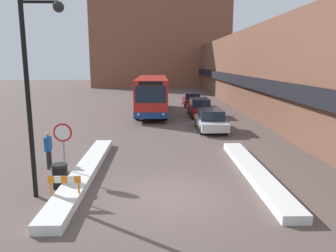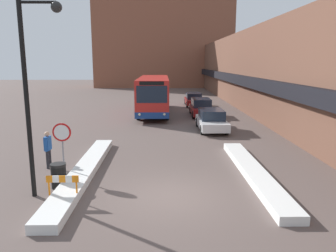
{
  "view_description": "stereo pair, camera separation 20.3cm",
  "coord_description": "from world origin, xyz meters",
  "px_view_note": "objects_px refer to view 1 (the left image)",
  "views": [
    {
      "loc": [
        -0.45,
        -11.02,
        4.72
      ],
      "look_at": [
        0.06,
        6.76,
        1.25
      ],
      "focal_mm": 35.0,
      "sensor_mm": 36.0,
      "label": 1
    },
    {
      "loc": [
        -0.24,
        -11.02,
        4.72
      ],
      "look_at": [
        0.06,
        6.76,
        1.25
      ],
      "focal_mm": 35.0,
      "sensor_mm": 36.0,
      "label": 2
    }
  ],
  "objects_px": {
    "city_bus": "(152,94)",
    "pedestrian": "(48,146)",
    "parked_car_middle": "(200,107)",
    "trash_bin": "(60,176)",
    "parked_car_back": "(192,99)",
    "stop_sign": "(63,138)",
    "parked_car_front": "(211,120)",
    "street_lamp": "(35,79)",
    "construction_barricade": "(65,184)"
  },
  "relations": [
    {
      "from": "city_bus",
      "to": "parked_car_middle",
      "type": "height_order",
      "value": "city_bus"
    },
    {
      "from": "construction_barricade",
      "to": "parked_car_front",
      "type": "bearing_deg",
      "value": 60.19
    },
    {
      "from": "parked_car_middle",
      "to": "street_lamp",
      "type": "xyz_separation_m",
      "value": [
        -7.79,
        -17.77,
        3.39
      ]
    },
    {
      "from": "parked_car_middle",
      "to": "parked_car_back",
      "type": "distance_m",
      "value": 7.09
    },
    {
      "from": "city_bus",
      "to": "street_lamp",
      "type": "relative_size",
      "value": 1.72
    },
    {
      "from": "trash_bin",
      "to": "street_lamp",
      "type": "bearing_deg",
      "value": -115.16
    },
    {
      "from": "trash_bin",
      "to": "construction_barricade",
      "type": "distance_m",
      "value": 1.43
    },
    {
      "from": "city_bus",
      "to": "street_lamp",
      "type": "distance_m",
      "value": 19.82
    },
    {
      "from": "parked_car_front",
      "to": "construction_barricade",
      "type": "xyz_separation_m",
      "value": [
        -6.86,
        -11.97,
        -0.07
      ]
    },
    {
      "from": "stop_sign",
      "to": "trash_bin",
      "type": "distance_m",
      "value": 1.72
    },
    {
      "from": "parked_car_middle",
      "to": "construction_barricade",
      "type": "height_order",
      "value": "parked_car_middle"
    },
    {
      "from": "stop_sign",
      "to": "construction_barricade",
      "type": "xyz_separation_m",
      "value": [
        0.72,
        -2.55,
        -0.99
      ]
    },
    {
      "from": "parked_car_back",
      "to": "stop_sign",
      "type": "relative_size",
      "value": 1.87
    },
    {
      "from": "parked_car_middle",
      "to": "stop_sign",
      "type": "distance_m",
      "value": 17.49
    },
    {
      "from": "parked_car_back",
      "to": "street_lamp",
      "type": "height_order",
      "value": "street_lamp"
    },
    {
      "from": "parked_car_front",
      "to": "street_lamp",
      "type": "distance_m",
      "value": 14.27
    },
    {
      "from": "parked_car_front",
      "to": "parked_car_back",
      "type": "height_order",
      "value": "parked_car_front"
    },
    {
      "from": "parked_car_back",
      "to": "construction_barricade",
      "type": "relative_size",
      "value": 3.89
    },
    {
      "from": "pedestrian",
      "to": "parked_car_middle",
      "type": "bearing_deg",
      "value": -29.88
    },
    {
      "from": "city_bus",
      "to": "stop_sign",
      "type": "bearing_deg",
      "value": -100.86
    },
    {
      "from": "stop_sign",
      "to": "trash_bin",
      "type": "height_order",
      "value": "stop_sign"
    },
    {
      "from": "parked_car_middle",
      "to": "construction_barricade",
      "type": "xyz_separation_m",
      "value": [
        -6.86,
        -18.28,
        -0.1
      ]
    },
    {
      "from": "city_bus",
      "to": "construction_barricade",
      "type": "distance_m",
      "value": 20.08
    },
    {
      "from": "parked_car_middle",
      "to": "pedestrian",
      "type": "distance_m",
      "value": 16.9
    },
    {
      "from": "street_lamp",
      "to": "construction_barricade",
      "type": "bearing_deg",
      "value": -29.08
    },
    {
      "from": "city_bus",
      "to": "pedestrian",
      "type": "relative_size",
      "value": 6.93
    },
    {
      "from": "construction_barricade",
      "to": "parked_car_back",
      "type": "bearing_deg",
      "value": 74.87
    },
    {
      "from": "parked_car_back",
      "to": "trash_bin",
      "type": "bearing_deg",
      "value": -107.12
    },
    {
      "from": "city_bus",
      "to": "construction_barricade",
      "type": "bearing_deg",
      "value": -97.47
    },
    {
      "from": "parked_car_back",
      "to": "street_lamp",
      "type": "relative_size",
      "value": 0.63
    },
    {
      "from": "city_bus",
      "to": "pedestrian",
      "type": "height_order",
      "value": "city_bus"
    },
    {
      "from": "city_bus",
      "to": "street_lamp",
      "type": "bearing_deg",
      "value": -100.33
    },
    {
      "from": "city_bus",
      "to": "parked_car_back",
      "type": "bearing_deg",
      "value": 52.27
    },
    {
      "from": "parked_car_back",
      "to": "stop_sign",
      "type": "xyz_separation_m",
      "value": [
        -7.58,
        -22.83,
        0.96
      ]
    },
    {
      "from": "city_bus",
      "to": "stop_sign",
      "type": "height_order",
      "value": "city_bus"
    },
    {
      "from": "stop_sign",
      "to": "parked_car_back",
      "type": "bearing_deg",
      "value": 71.63
    },
    {
      "from": "pedestrian",
      "to": "trash_bin",
      "type": "height_order",
      "value": "pedestrian"
    },
    {
      "from": "parked_car_middle",
      "to": "stop_sign",
      "type": "height_order",
      "value": "stop_sign"
    },
    {
      "from": "city_bus",
      "to": "stop_sign",
      "type": "xyz_separation_m",
      "value": [
        -3.33,
        -17.33,
        -0.16
      ]
    },
    {
      "from": "street_lamp",
      "to": "trash_bin",
      "type": "bearing_deg",
      "value": 64.84
    },
    {
      "from": "stop_sign",
      "to": "trash_bin",
      "type": "bearing_deg",
      "value": -82.27
    },
    {
      "from": "parked_car_back",
      "to": "trash_bin",
      "type": "height_order",
      "value": "parked_car_back"
    },
    {
      "from": "city_bus",
      "to": "parked_car_front",
      "type": "bearing_deg",
      "value": -61.71
    },
    {
      "from": "city_bus",
      "to": "construction_barricade",
      "type": "xyz_separation_m",
      "value": [
        -2.61,
        -19.88,
        -1.14
      ]
    },
    {
      "from": "parked_car_back",
      "to": "pedestrian",
      "type": "bearing_deg",
      "value": -111.72
    },
    {
      "from": "pedestrian",
      "to": "trash_bin",
      "type": "xyz_separation_m",
      "value": [
        1.21,
        -2.44,
        -0.53
      ]
    },
    {
      "from": "stop_sign",
      "to": "street_lamp",
      "type": "xyz_separation_m",
      "value": [
        -0.2,
        -2.04,
        2.51
      ]
    },
    {
      "from": "parked_car_front",
      "to": "parked_car_back",
      "type": "relative_size",
      "value": 1.04
    },
    {
      "from": "stop_sign",
      "to": "pedestrian",
      "type": "bearing_deg",
      "value": 131.04
    },
    {
      "from": "parked_car_back",
      "to": "pedestrian",
      "type": "height_order",
      "value": "pedestrian"
    }
  ]
}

